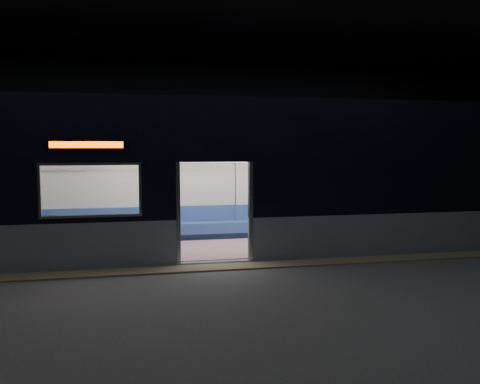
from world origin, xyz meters
name	(u,v)px	position (x,y,z in m)	size (l,w,h in m)	color
station_floor	(224,275)	(0.00, 0.00, -0.01)	(24.00, 14.00, 0.01)	#47494C
station_envelope	(224,72)	(0.00, 0.00, 3.66)	(24.00, 14.00, 5.00)	black
tactile_strip	(219,267)	(0.00, 0.55, 0.01)	(22.80, 0.50, 0.03)	#8C7F59
metro_car	(204,169)	(0.00, 2.54, 1.85)	(18.00, 3.04, 3.35)	#84929E
passenger	(375,206)	(4.79, 3.55, 0.76)	(0.40, 0.64, 1.27)	black
handbag	(378,211)	(4.78, 3.35, 0.66)	(0.26, 0.22, 0.13)	black
transit_map	(273,180)	(2.01, 3.85, 1.49)	(1.04, 0.03, 0.68)	white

